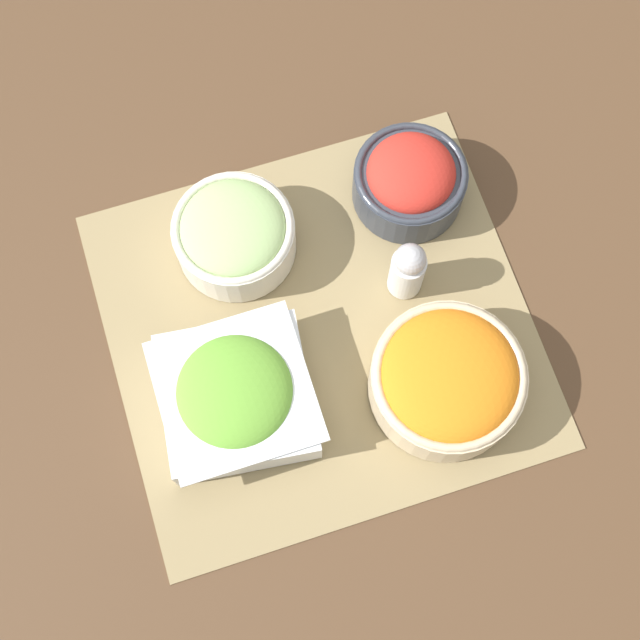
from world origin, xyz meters
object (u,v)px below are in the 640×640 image
Objects in this scene: cucumber_bowl at (234,234)px; tomato_bowl at (410,179)px; carrot_bowl at (448,379)px; lettuce_bowl at (236,395)px; pepper_shaker at (408,269)px.

cucumber_bowl is 1.06× the size of tomato_bowl.
carrot_bowl is at bearing 36.30° from cucumber_bowl.
cucumber_bowl is 0.80× the size of lettuce_bowl.
carrot_bowl is at bearing -9.88° from tomato_bowl.
pepper_shaker is at bearing 59.00° from cucumber_bowl.
carrot_bowl reaches higher than cucumber_bowl.
lettuce_bowl is at bearing -103.78° from carrot_bowl.
tomato_bowl is 0.78× the size of carrot_bowl.
pepper_shaker reaches higher than carrot_bowl.
carrot_bowl is at bearing -0.04° from pepper_shaker.
cucumber_bowl is at bearing 164.44° from lettuce_bowl.
tomato_bowl is 0.24m from carrot_bowl.
cucumber_bowl is at bearing -121.00° from pepper_shaker.
carrot_bowl is (0.24, -0.04, 0.00)m from tomato_bowl.
carrot_bowl reaches higher than lettuce_bowl.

